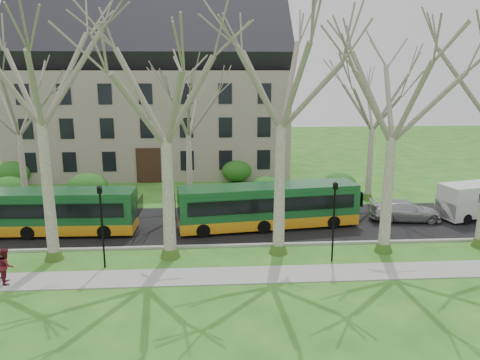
# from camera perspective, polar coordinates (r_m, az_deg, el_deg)

# --- Properties ---
(ground) EXTENTS (120.00, 120.00, 0.00)m
(ground) POSITION_cam_1_polar(r_m,az_deg,el_deg) (26.06, -2.49, -9.36)
(ground) COLOR #27631C
(ground) RESTS_ON ground
(sidewalk) EXTENTS (70.00, 2.00, 0.06)m
(sidewalk) POSITION_cam_1_polar(r_m,az_deg,el_deg) (23.76, -2.34, -11.60)
(sidewalk) COLOR gray
(sidewalk) RESTS_ON ground
(road) EXTENTS (80.00, 8.00, 0.06)m
(road) POSITION_cam_1_polar(r_m,az_deg,el_deg) (31.20, -2.73, -5.44)
(road) COLOR black
(road) RESTS_ON ground
(curb) EXTENTS (80.00, 0.25, 0.14)m
(curb) POSITION_cam_1_polar(r_m,az_deg,el_deg) (27.43, -2.56, -8.02)
(curb) COLOR #A5A39E
(curb) RESTS_ON ground
(building) EXTENTS (26.50, 12.20, 16.00)m
(building) POSITION_cam_1_polar(r_m,az_deg,el_deg) (48.42, -10.54, 10.70)
(building) COLOR gray
(building) RESTS_ON ground
(tree_row_verge) EXTENTS (49.00, 7.00, 14.00)m
(tree_row_verge) POSITION_cam_1_polar(r_m,az_deg,el_deg) (24.56, -2.67, 6.19)
(tree_row_verge) COLOR gray
(tree_row_verge) RESTS_ON ground
(tree_row_far) EXTENTS (33.00, 7.00, 12.00)m
(tree_row_far) POSITION_cam_1_polar(r_m,az_deg,el_deg) (35.30, -5.20, 6.65)
(tree_row_far) COLOR gray
(tree_row_far) RESTS_ON ground
(lamp_row) EXTENTS (36.22, 0.22, 4.30)m
(lamp_row) POSITION_cam_1_polar(r_m,az_deg,el_deg) (24.24, -2.49, -4.64)
(lamp_row) COLOR black
(lamp_row) RESTS_ON ground
(hedges) EXTENTS (30.60, 8.60, 2.00)m
(hedges) POSITION_cam_1_polar(r_m,az_deg,el_deg) (39.34, -9.81, -0.21)
(hedges) COLOR #255F1B
(hedges) RESTS_ON ground
(bus_lead) EXTENTS (11.43, 2.67, 2.84)m
(bus_lead) POSITION_cam_1_polar(r_m,az_deg,el_deg) (31.48, -22.92, -3.56)
(bus_lead) COLOR #164D25
(bus_lead) RESTS_ON road
(bus_follow) EXTENTS (11.75, 3.87, 2.88)m
(bus_follow) POSITION_cam_1_polar(r_m,az_deg,el_deg) (30.22, 3.49, -3.15)
(bus_follow) COLOR #164D25
(bus_follow) RESTS_ON road
(sedan) EXTENTS (4.90, 2.38, 1.37)m
(sedan) POSITION_cam_1_polar(r_m,az_deg,el_deg) (33.65, 19.50, -3.53)
(sedan) COLOR #B3B3B8
(sedan) RESTS_ON road
(van_a) EXTENTS (5.93, 3.30, 2.45)m
(van_a) POSITION_cam_1_polar(r_m,az_deg,el_deg) (36.11, 27.14, -2.25)
(van_a) COLOR silver
(van_a) RESTS_ON road
(pedestrian_b) EXTENTS (0.91, 1.02, 1.73)m
(pedestrian_b) POSITION_cam_1_polar(r_m,az_deg,el_deg) (25.26, -26.63, -9.31)
(pedestrian_b) COLOR maroon
(pedestrian_b) RESTS_ON sidewalk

